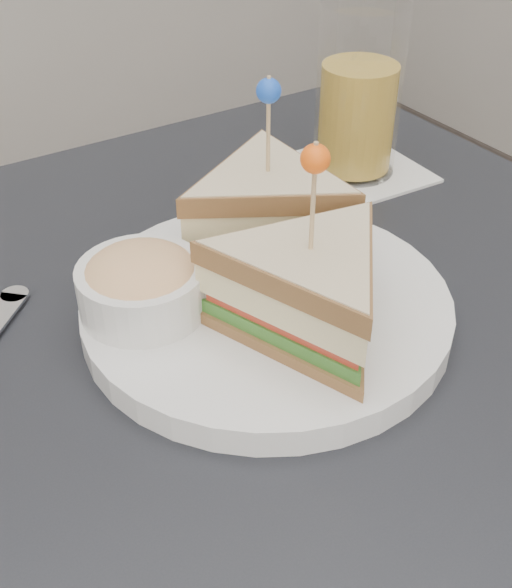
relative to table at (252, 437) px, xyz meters
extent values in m
cube|color=black|center=(0.00, 0.00, 0.06)|extent=(0.80, 0.80, 0.03)
cylinder|color=black|center=(0.35, 0.35, -0.31)|extent=(0.04, 0.04, 0.72)
cylinder|color=white|center=(0.04, 0.04, 0.08)|extent=(0.35, 0.35, 0.02)
cylinder|color=white|center=(0.04, 0.04, 0.09)|extent=(0.35, 0.35, 0.01)
cylinder|color=tan|center=(0.04, -0.01, 0.20)|extent=(0.00, 0.00, 0.09)
sphere|color=#EF560F|center=(0.04, -0.01, 0.23)|extent=(0.02, 0.02, 0.02)
cylinder|color=tan|center=(0.08, 0.09, 0.20)|extent=(0.00, 0.00, 0.09)
sphere|color=blue|center=(0.08, 0.09, 0.23)|extent=(0.02, 0.02, 0.02)
cylinder|color=white|center=(-0.05, 0.07, 0.11)|extent=(0.12, 0.12, 0.04)
ellipsoid|color=#E0B772|center=(-0.05, 0.07, 0.13)|extent=(0.10, 0.10, 0.04)
cylinder|color=silver|center=(-0.12, 0.16, 0.08)|extent=(0.03, 0.03, 0.00)
cube|color=white|center=(0.25, 0.19, 0.08)|extent=(0.14, 0.14, 0.00)
cylinder|color=gold|center=(0.25, 0.19, 0.14)|extent=(0.08, 0.08, 0.10)
cylinder|color=white|center=(0.25, 0.19, 0.16)|extent=(0.09, 0.09, 0.16)
cube|color=white|center=(0.26, 0.20, 0.18)|extent=(0.03, 0.03, 0.02)
cube|color=white|center=(0.23, 0.19, 0.18)|extent=(0.03, 0.03, 0.02)
camera|label=1|loc=(-0.21, -0.33, 0.42)|focal=45.00mm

